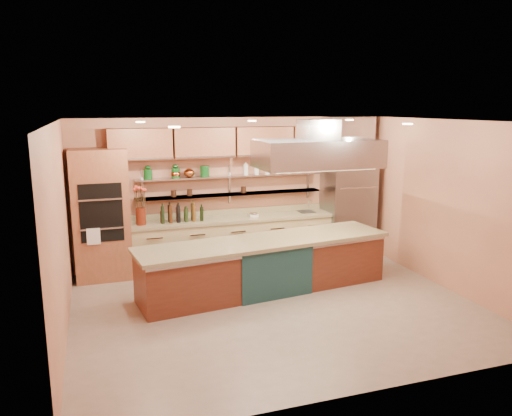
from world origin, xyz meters
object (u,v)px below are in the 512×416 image
object	(u,v)px
flower_vase	(141,216)
copper_kettle	(189,173)
refrigerator	(348,204)
kitchen_scale	(253,214)
island	(265,265)
green_canister	(205,171)

from	to	relation	value
flower_vase	copper_kettle	size ratio (longest dim) A/B	1.53
refrigerator	kitchen_scale	xyz separation A→B (m)	(-2.02, 0.01, -0.07)
refrigerator	island	distance (m)	2.77
refrigerator	copper_kettle	xyz separation A→B (m)	(-3.20, 0.23, 0.74)
kitchen_scale	copper_kettle	distance (m)	1.45
green_canister	copper_kettle	bearing A→B (deg)	180.00
island	kitchen_scale	world-z (taller)	kitchen_scale
copper_kettle	island	bearing A→B (deg)	-61.20
copper_kettle	flower_vase	bearing A→B (deg)	-166.69
island	copper_kettle	xyz separation A→B (m)	(-0.92, 1.66, 1.36)
island	kitchen_scale	xyz separation A→B (m)	(0.26, 1.44, 0.54)
green_canister	kitchen_scale	bearing A→B (deg)	-13.96
island	kitchen_scale	size ratio (longest dim) A/B	24.94
copper_kettle	green_canister	bearing A→B (deg)	0.00
kitchen_scale	green_canister	distance (m)	1.24
island	flower_vase	xyz separation A→B (m)	(-1.85, 1.44, 0.65)
island	kitchen_scale	bearing A→B (deg)	72.50
refrigerator	kitchen_scale	size ratio (longest dim) A/B	12.60
flower_vase	kitchen_scale	world-z (taller)	flower_vase
refrigerator	flower_vase	size ratio (longest dim) A/B	6.87
flower_vase	kitchen_scale	bearing A→B (deg)	0.00
flower_vase	kitchen_scale	size ratio (longest dim) A/B	1.83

